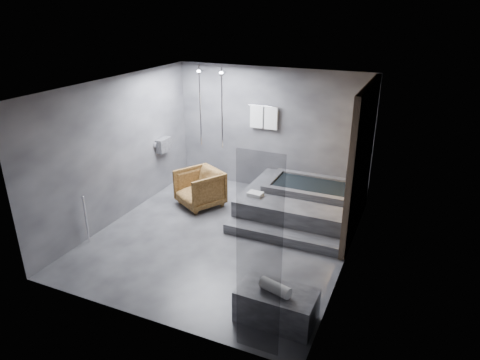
% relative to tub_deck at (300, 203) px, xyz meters
% --- Properties ---
extents(room, '(5.00, 5.04, 2.82)m').
position_rel_tub_deck_xyz_m(room, '(-0.65, -1.21, 1.48)').
color(room, '#2C2C2E').
rests_on(room, ground).
extents(tub_deck, '(2.20, 2.00, 0.50)m').
position_rel_tub_deck_xyz_m(tub_deck, '(0.00, 0.00, 0.00)').
color(tub_deck, '#313133').
rests_on(tub_deck, ground).
extents(tub_step, '(2.20, 0.36, 0.18)m').
position_rel_tub_deck_xyz_m(tub_step, '(0.00, -1.18, -0.16)').
color(tub_step, '#313133').
rests_on(tub_step, ground).
extents(concrete_bench, '(1.08, 0.61, 0.48)m').
position_rel_tub_deck_xyz_m(concrete_bench, '(0.62, -3.24, -0.01)').
color(concrete_bench, '#323234').
rests_on(concrete_bench, ground).
extents(driftwood_chair, '(1.17, 1.18, 0.79)m').
position_rel_tub_deck_xyz_m(driftwood_chair, '(-2.09, -0.46, 0.15)').
color(driftwood_chair, '#402710').
rests_on(driftwood_chair, ground).
extents(rolled_towel, '(0.47, 0.27, 0.16)m').
position_rel_tub_deck_xyz_m(rolled_towel, '(0.61, -3.29, 0.31)').
color(rolled_towel, silver).
rests_on(rolled_towel, concrete_bench).
extents(deck_towel, '(0.30, 0.23, 0.08)m').
position_rel_tub_deck_xyz_m(deck_towel, '(-0.77, -0.56, 0.29)').
color(deck_towel, white).
rests_on(deck_towel, tub_deck).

